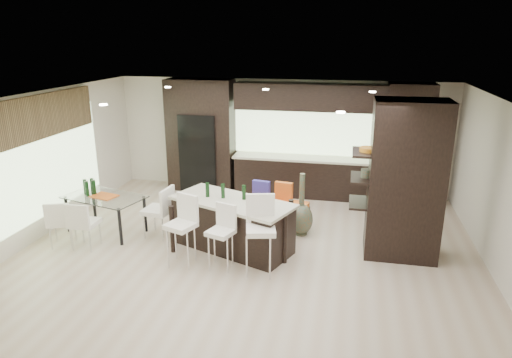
% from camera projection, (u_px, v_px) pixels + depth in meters
% --- Properties ---
extents(ground, '(8.00, 8.00, 0.00)m').
position_uv_depth(ground, '(249.00, 250.00, 8.16)').
color(ground, '#C0AB93').
rests_on(ground, ground).
extents(back_wall, '(8.00, 0.02, 2.70)m').
position_uv_depth(back_wall, '(281.00, 136.00, 11.02)').
color(back_wall, silver).
rests_on(back_wall, ground).
extents(left_wall, '(0.02, 7.00, 2.70)m').
position_uv_depth(left_wall, '(41.00, 165.00, 8.54)').
color(left_wall, silver).
rests_on(left_wall, ground).
extents(right_wall, '(0.02, 7.00, 2.70)m').
position_uv_depth(right_wall, '(503.00, 194.00, 6.97)').
color(right_wall, silver).
rests_on(right_wall, ground).
extents(ceiling, '(8.00, 7.00, 0.02)m').
position_uv_depth(ceiling, '(248.00, 98.00, 7.35)').
color(ceiling, white).
rests_on(ceiling, ground).
extents(window_left, '(0.04, 3.20, 1.90)m').
position_uv_depth(window_left, '(49.00, 162.00, 8.72)').
color(window_left, '#B2D199').
rests_on(window_left, left_wall).
extents(window_back, '(3.40, 0.04, 1.20)m').
position_uv_depth(window_back, '(305.00, 129.00, 10.81)').
color(window_back, '#B2D199').
rests_on(window_back, back_wall).
extents(stone_accent, '(0.08, 3.00, 0.80)m').
position_uv_depth(stone_accent, '(44.00, 116.00, 8.44)').
color(stone_accent, brown).
rests_on(stone_accent, left_wall).
extents(ceiling_spots, '(4.00, 3.00, 0.02)m').
position_uv_depth(ceiling_spots, '(252.00, 98.00, 7.59)').
color(ceiling_spots, white).
rests_on(ceiling_spots, ceiling).
extents(back_cabinetry, '(6.80, 0.68, 2.70)m').
position_uv_depth(back_cabinetry, '(300.00, 140.00, 10.62)').
color(back_cabinetry, black).
rests_on(back_cabinetry, ground).
extents(refrigerator, '(0.90, 0.68, 1.90)m').
position_uv_depth(refrigerator, '(201.00, 152.00, 11.16)').
color(refrigerator, black).
rests_on(refrigerator, ground).
extents(partition_column, '(1.20, 0.80, 2.70)m').
position_uv_depth(partition_column, '(406.00, 181.00, 7.62)').
color(partition_column, black).
rests_on(partition_column, ground).
extents(kitchen_island, '(2.37, 1.68, 0.91)m').
position_uv_depth(kitchen_island, '(233.00, 224.00, 8.12)').
color(kitchen_island, black).
rests_on(kitchen_island, ground).
extents(stool_left, '(0.55, 0.55, 0.96)m').
position_uv_depth(stool_left, '(181.00, 238.00, 7.51)').
color(stool_left, white).
rests_on(stool_left, ground).
extents(stool_mid, '(0.49, 0.49, 0.87)m').
position_uv_depth(stool_mid, '(221.00, 244.00, 7.42)').
color(stool_mid, white).
rests_on(stool_mid, ground).
extents(stool_right, '(0.55, 0.55, 1.04)m').
position_uv_depth(stool_right, '(261.00, 244.00, 7.23)').
color(stool_right, white).
rests_on(stool_right, ground).
extents(bench, '(1.40, 0.73, 0.51)m').
position_uv_depth(bench, '(274.00, 213.00, 9.15)').
color(bench, black).
rests_on(bench, ground).
extents(floor_vase, '(0.46, 0.46, 1.22)m').
position_uv_depth(floor_vase, '(302.00, 204.00, 8.64)').
color(floor_vase, '#4A4F39').
rests_on(floor_vase, ground).
extents(dining_table, '(1.67, 1.20, 0.72)m').
position_uv_depth(dining_table, '(106.00, 214.00, 8.84)').
color(dining_table, white).
rests_on(dining_table, ground).
extents(chair_near, '(0.45, 0.45, 0.83)m').
position_uv_depth(chair_near, '(85.00, 226.00, 8.15)').
color(chair_near, white).
rests_on(chair_near, ground).
extents(chair_far, '(0.56, 0.56, 0.81)m').
position_uv_depth(chair_far, '(62.00, 224.00, 8.24)').
color(chair_far, white).
rests_on(chair_far, ground).
extents(chair_end, '(0.54, 0.54, 0.91)m').
position_uv_depth(chair_end, '(158.00, 214.00, 8.60)').
color(chair_end, white).
rests_on(chair_end, ground).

